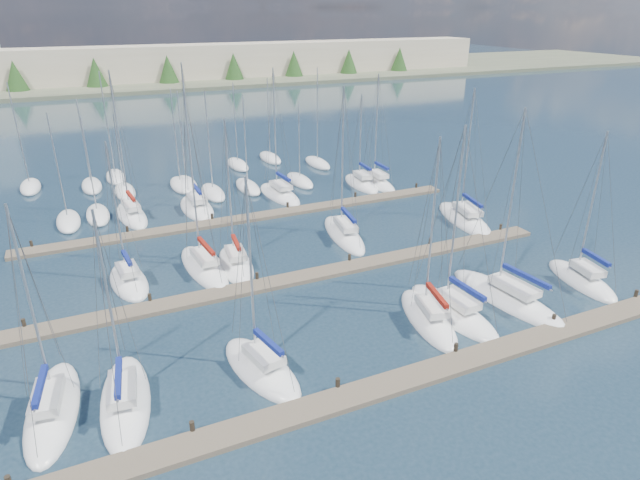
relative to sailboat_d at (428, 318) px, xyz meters
name	(u,v)px	position (x,y,z in m)	size (l,w,h in m)	color
ground	(190,151)	(-4.80, 53.12, -0.19)	(400.00, 400.00, 0.00)	#243848
dock_near	(408,379)	(-4.80, -4.86, -0.03)	(44.00, 1.93, 1.10)	#6B5E4C
dock_mid	(309,276)	(-4.80, 9.14, -0.03)	(44.00, 1.93, 1.10)	#6B5E4C
dock_far	(254,217)	(-4.80, 23.14, -0.03)	(44.00, 1.93, 1.10)	#6B5E4C
sailboat_d	(428,318)	(0.00, 0.00, 0.00)	(4.25, 8.36, 13.16)	white
sailboat_g	(582,280)	(14.02, -0.33, 0.00)	(3.83, 7.58, 12.31)	white
sailboat_o	(197,208)	(-9.41, 28.22, 0.00)	(3.05, 8.33, 15.45)	white
sailboat_m	(464,219)	(14.12, 13.96, -0.01)	(5.06, 10.24, 13.46)	white
sailboat_n	(132,215)	(-15.90, 28.78, 0.01)	(3.29, 8.55, 14.98)	white
sailboat_a	(53,409)	(-23.13, 0.72, -0.01)	(3.58, 8.67, 12.10)	white
sailboat_p	(280,194)	(0.07, 28.73, 0.00)	(3.48, 8.81, 14.52)	white
sailboat_b	(125,401)	(-19.59, -0.18, -0.01)	(3.55, 8.59, 11.60)	white
sailboat_i	(204,267)	(-12.02, 13.97, 0.00)	(3.38, 9.36, 14.84)	white
sailboat_j	(236,264)	(-9.50, 13.46, 0.00)	(3.37, 7.68, 12.68)	white
sailboat_r	(377,182)	(12.23, 27.98, 0.00)	(2.80, 8.29, 13.44)	white
sailboat_e	(453,311)	(2.06, 0.01, 0.00)	(3.20, 8.77, 13.70)	white
sailboat_h	(129,281)	(-17.83, 13.98, -0.01)	(3.19, 6.99, 11.69)	white
sailboat_f	(507,298)	(6.82, -0.05, -0.01)	(3.88, 10.49, 14.38)	white
sailboat_q	(361,184)	(10.35, 28.41, -0.01)	(3.29, 7.81, 11.22)	white
sailboat_c	(262,368)	(-12.04, -0.52, 0.00)	(4.16, 7.72, 12.39)	white
sailboat_k	(344,234)	(1.42, 15.40, 0.00)	(3.99, 9.69, 14.16)	white
distant_boats	(183,184)	(-9.14, 36.89, 0.11)	(36.93, 20.75, 13.30)	#9EA0A5
shoreline	(69,56)	(-18.09, 142.89, 7.26)	(400.00, 60.00, 38.00)	#666B51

